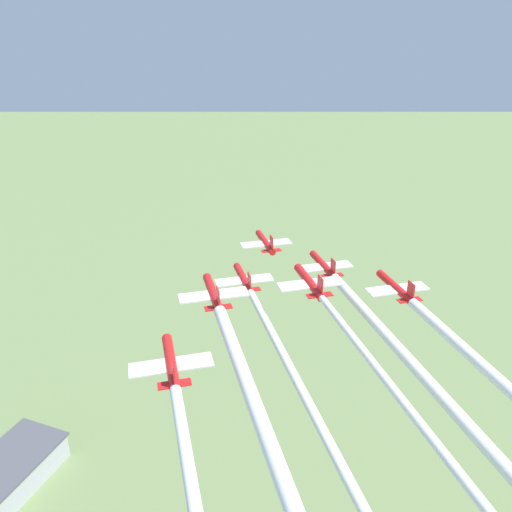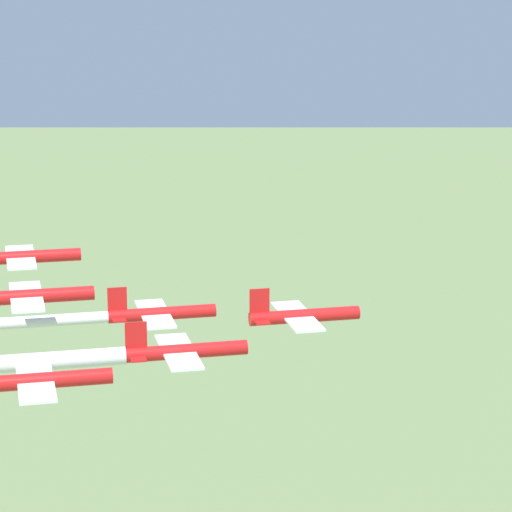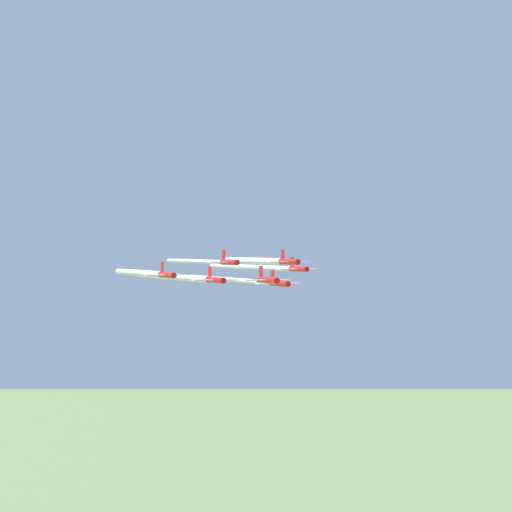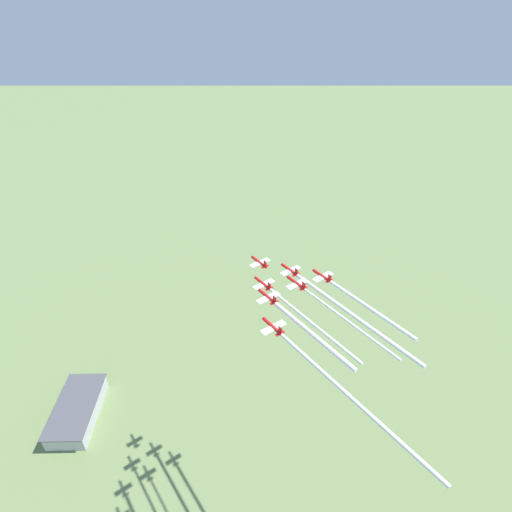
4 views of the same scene
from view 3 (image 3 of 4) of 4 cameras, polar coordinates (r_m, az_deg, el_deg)
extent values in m
cylinder|color=red|center=(207.19, 0.57, -1.14)|extent=(7.74, 5.89, 1.07)
cube|color=white|center=(207.73, 0.51, -1.14)|extent=(6.59, 7.99, 0.17)
cube|color=red|center=(210.52, 0.22, -0.76)|extent=(1.34, 1.00, 2.13)
cube|color=red|center=(210.54, 0.22, -1.12)|extent=(2.66, 3.15, 0.12)
cylinder|color=red|center=(218.94, 1.10, -1.30)|extent=(7.74, 5.89, 1.07)
cube|color=white|center=(219.48, 1.05, -1.29)|extent=(6.59, 7.99, 0.17)
cube|color=red|center=(222.25, 0.77, -0.93)|extent=(1.34, 1.00, 2.13)
cube|color=red|center=(222.28, 0.77, -1.28)|extent=(2.66, 3.15, 0.12)
cylinder|color=red|center=(214.87, -1.90, -1.14)|extent=(7.74, 5.89, 1.07)
cube|color=white|center=(215.42, -1.95, -1.13)|extent=(6.59, 7.99, 0.17)
cube|color=red|center=(218.25, -2.19, -0.76)|extent=(1.34, 1.00, 2.13)
cube|color=red|center=(218.28, -2.19, -1.11)|extent=(2.66, 3.15, 0.12)
cylinder|color=red|center=(230.62, 1.58, -0.27)|extent=(7.74, 5.89, 1.07)
cube|color=white|center=(231.16, 1.53, -0.27)|extent=(6.59, 7.99, 0.17)
cube|color=red|center=(233.94, 1.26, 0.06)|extent=(1.34, 1.00, 2.13)
cube|color=red|center=(233.95, 1.26, -0.27)|extent=(2.66, 3.15, 0.12)
cylinder|color=red|center=(226.46, -1.26, -0.30)|extent=(7.74, 5.89, 1.07)
cube|color=white|center=(227.01, -1.30, -0.30)|extent=(6.59, 7.99, 0.17)
cube|color=red|center=(229.84, -1.54, 0.04)|extent=(1.34, 1.00, 2.13)
cube|color=red|center=(229.85, -1.54, -0.29)|extent=(2.66, 3.15, 0.12)
cylinder|color=red|center=(222.91, -4.19, -0.90)|extent=(7.74, 5.89, 1.07)
cube|color=white|center=(223.47, -4.24, -0.89)|extent=(6.59, 7.99, 0.17)
cube|color=red|center=(226.34, -4.44, -0.54)|extent=(1.34, 1.00, 2.13)
cube|color=red|center=(226.36, -4.44, -0.88)|extent=(2.66, 3.15, 0.12)
cylinder|color=red|center=(242.40, 2.02, -0.62)|extent=(7.74, 5.89, 1.07)
cube|color=white|center=(242.94, 1.97, -0.61)|extent=(6.59, 7.99, 0.17)
cube|color=red|center=(245.71, 1.71, -0.29)|extent=(1.34, 1.00, 2.13)
cube|color=red|center=(245.73, 1.71, -0.60)|extent=(2.66, 3.15, 0.12)
cylinder|color=white|center=(241.93, -0.98, -1.15)|extent=(33.45, 23.96, 0.95)
cylinder|color=white|center=(243.53, -4.09, -0.97)|extent=(42.60, 30.53, 1.26)
cylinder|color=white|center=(249.87, -0.15, -0.23)|extent=(27.28, 19.77, 1.32)
cylinder|color=white|center=(248.23, -2.95, -0.25)|extent=(30.75, 21.99, 0.80)
cylinder|color=white|center=(243.52, -5.56, -0.80)|extent=(28.50, 20.59, 1.24)
cylinder|color=white|center=(270.90, -0.40, -0.52)|extent=(43.31, 30.94, 1.04)
camera|label=1|loc=(283.05, -0.78, 5.48)|focal=35.00mm
camera|label=2|loc=(218.87, -23.72, 5.99)|focal=85.00mm
camera|label=4|loc=(334.85, 6.60, 13.69)|focal=28.00mm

